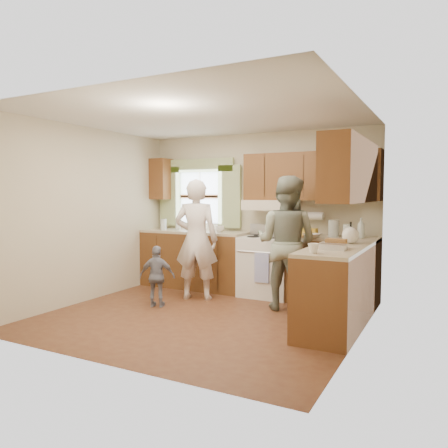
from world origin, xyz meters
The scene contains 6 objects.
room centered at (0.00, 0.00, 1.25)m, with size 3.80×3.80×3.80m.
kitchen_fixtures centered at (0.61, 1.08, 0.84)m, with size 3.80×2.25×2.15m.
stove centered at (0.30, 1.44, 0.47)m, with size 0.76×0.67×1.07m.
woman_left centered at (-0.55, 0.77, 0.88)m, with size 0.64×0.42×1.76m, color silver.
woman_right centered at (0.80, 0.85, 0.89)m, with size 0.87×0.68×1.78m, color #223D2A.
child centered at (-0.79, 0.13, 0.42)m, with size 0.49×0.20×0.84m, color gray.
Camera 1 is at (2.75, -4.66, 1.55)m, focal length 35.00 mm.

